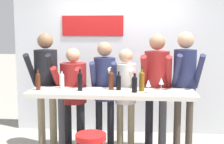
{
  "coord_description": "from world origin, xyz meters",
  "views": [
    {
      "loc": [
        0.41,
        -4.14,
        1.85
      ],
      "look_at": [
        0.0,
        0.09,
        1.29
      ],
      "focal_mm": 50.0,
      "sensor_mm": 36.0,
      "label": 1
    }
  ],
  "objects_px": {
    "wine_bottle_4": "(134,83)",
    "person_center_left": "(105,84)",
    "tasting_table": "(111,103)",
    "wine_bottle_0": "(119,81)",
    "person_right": "(185,79)",
    "wine_bottle_6": "(142,80)",
    "person_left": "(73,89)",
    "person_center_right": "(157,80)",
    "wine_bottle_3": "(111,80)",
    "wine_bottle_2": "(62,80)",
    "person_far_left": "(46,78)",
    "wine_bottle_1": "(38,81)",
    "wine_bottle_5": "(80,81)",
    "wine_glass_0": "(161,81)",
    "wine_glass_1": "(148,84)",
    "person_center": "(126,88)"
  },
  "relations": [
    {
      "from": "wine_bottle_4",
      "to": "person_center_left",
      "type": "bearing_deg",
      "value": 131.44
    },
    {
      "from": "tasting_table",
      "to": "wine_bottle_0",
      "type": "bearing_deg",
      "value": 43.68
    },
    {
      "from": "wine_bottle_4",
      "to": "person_right",
      "type": "bearing_deg",
      "value": 34.4
    },
    {
      "from": "tasting_table",
      "to": "wine_bottle_6",
      "type": "relative_size",
      "value": 6.89
    },
    {
      "from": "person_center_left",
      "to": "person_left",
      "type": "bearing_deg",
      "value": -178.95
    },
    {
      "from": "person_center_right",
      "to": "wine_bottle_3",
      "type": "height_order",
      "value": "person_center_right"
    },
    {
      "from": "wine_bottle_2",
      "to": "wine_bottle_3",
      "type": "bearing_deg",
      "value": -2.81
    },
    {
      "from": "person_far_left",
      "to": "person_left",
      "type": "distance_m",
      "value": 0.47
    },
    {
      "from": "wine_bottle_1",
      "to": "wine_bottle_6",
      "type": "bearing_deg",
      "value": 2.17
    },
    {
      "from": "wine_bottle_5",
      "to": "wine_bottle_0",
      "type": "bearing_deg",
      "value": 11.0
    },
    {
      "from": "person_right",
      "to": "wine_bottle_2",
      "type": "distance_m",
      "value": 1.78
    },
    {
      "from": "wine_glass_0",
      "to": "wine_bottle_3",
      "type": "bearing_deg",
      "value": -179.37
    },
    {
      "from": "person_right",
      "to": "wine_glass_1",
      "type": "height_order",
      "value": "person_right"
    },
    {
      "from": "wine_bottle_4",
      "to": "wine_bottle_1",
      "type": "bearing_deg",
      "value": 178.07
    },
    {
      "from": "person_far_left",
      "to": "wine_bottle_2",
      "type": "height_order",
      "value": "person_far_left"
    },
    {
      "from": "person_right",
      "to": "wine_glass_0",
      "type": "xyz_separation_m",
      "value": [
        -0.36,
        -0.32,
        0.0
      ]
    },
    {
      "from": "wine_bottle_0",
      "to": "wine_bottle_6",
      "type": "relative_size",
      "value": 0.79
    },
    {
      "from": "person_center_left",
      "to": "wine_glass_0",
      "type": "relative_size",
      "value": 9.56
    },
    {
      "from": "wine_bottle_5",
      "to": "wine_glass_1",
      "type": "relative_size",
      "value": 1.74
    },
    {
      "from": "wine_glass_0",
      "to": "person_center",
      "type": "bearing_deg",
      "value": 141.72
    },
    {
      "from": "person_left",
      "to": "wine_bottle_0",
      "type": "relative_size",
      "value": 6.15
    },
    {
      "from": "person_center_left",
      "to": "person_center_right",
      "type": "bearing_deg",
      "value": -2.21
    },
    {
      "from": "wine_bottle_5",
      "to": "wine_glass_1",
      "type": "bearing_deg",
      "value": -4.39
    },
    {
      "from": "tasting_table",
      "to": "person_center",
      "type": "bearing_deg",
      "value": 72.18
    },
    {
      "from": "tasting_table",
      "to": "wine_glass_0",
      "type": "xyz_separation_m",
      "value": [
        0.68,
        0.11,
        0.3
      ]
    },
    {
      "from": "wine_bottle_6",
      "to": "person_center",
      "type": "bearing_deg",
      "value": 117.2
    },
    {
      "from": "person_center_right",
      "to": "wine_bottle_5",
      "type": "xyz_separation_m",
      "value": [
        -1.06,
        -0.48,
        0.05
      ]
    },
    {
      "from": "wine_bottle_4",
      "to": "wine_bottle_5",
      "type": "distance_m",
      "value": 0.74
    },
    {
      "from": "person_far_left",
      "to": "person_center_right",
      "type": "relative_size",
      "value": 1.01
    },
    {
      "from": "person_right",
      "to": "wine_bottle_6",
      "type": "bearing_deg",
      "value": -153.86
    },
    {
      "from": "person_center_right",
      "to": "person_far_left",
      "type": "bearing_deg",
      "value": -176.2
    },
    {
      "from": "person_center_left",
      "to": "wine_bottle_2",
      "type": "bearing_deg",
      "value": -152.77
    },
    {
      "from": "wine_bottle_3",
      "to": "wine_glass_1",
      "type": "xyz_separation_m",
      "value": [
        0.51,
        -0.19,
        -0.01
      ]
    },
    {
      "from": "tasting_table",
      "to": "wine_bottle_1",
      "type": "height_order",
      "value": "wine_bottle_1"
    },
    {
      "from": "person_far_left",
      "to": "wine_bottle_0",
      "type": "relative_size",
      "value": 7.02
    },
    {
      "from": "person_center_right",
      "to": "wine_bottle_4",
      "type": "xyz_separation_m",
      "value": [
        -0.31,
        -0.53,
        0.03
      ]
    },
    {
      "from": "person_far_left",
      "to": "wine_bottle_5",
      "type": "bearing_deg",
      "value": -34.25
    },
    {
      "from": "wine_bottle_1",
      "to": "wine_bottle_6",
      "type": "xyz_separation_m",
      "value": [
        1.43,
        0.05,
        0.02
      ]
    },
    {
      "from": "wine_glass_1",
      "to": "tasting_table",
      "type": "bearing_deg",
      "value": 170.4
    },
    {
      "from": "person_left",
      "to": "person_center_right",
      "type": "bearing_deg",
      "value": 10.65
    },
    {
      "from": "person_left",
      "to": "wine_bottle_5",
      "type": "height_order",
      "value": "person_left"
    },
    {
      "from": "person_left",
      "to": "person_center",
      "type": "bearing_deg",
      "value": 14.86
    },
    {
      "from": "person_far_left",
      "to": "wine_glass_1",
      "type": "bearing_deg",
      "value": -16.12
    },
    {
      "from": "person_center",
      "to": "wine_bottle_5",
      "type": "height_order",
      "value": "person_center"
    },
    {
      "from": "wine_bottle_6",
      "to": "wine_glass_1",
      "type": "bearing_deg",
      "value": -55.56
    },
    {
      "from": "person_center_left",
      "to": "wine_glass_0",
      "type": "distance_m",
      "value": 0.9
    },
    {
      "from": "person_center",
      "to": "wine_glass_1",
      "type": "bearing_deg",
      "value": -49.44
    },
    {
      "from": "person_center_left",
      "to": "person_center",
      "type": "height_order",
      "value": "person_center_left"
    },
    {
      "from": "person_left",
      "to": "person_center_right",
      "type": "height_order",
      "value": "person_center_right"
    },
    {
      "from": "wine_glass_0",
      "to": "person_far_left",
      "type": "bearing_deg",
      "value": 167.81
    }
  ]
}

